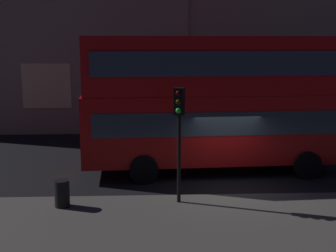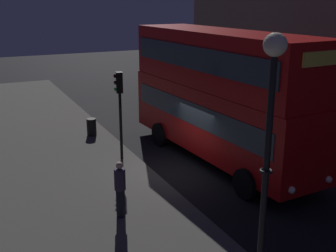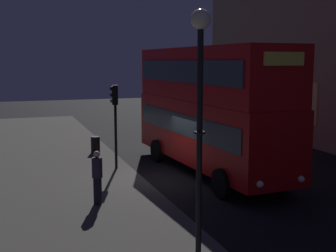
{
  "view_description": "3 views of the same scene",
  "coord_description": "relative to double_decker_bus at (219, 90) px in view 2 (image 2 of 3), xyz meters",
  "views": [
    {
      "loc": [
        -2.92,
        -15.28,
        5.23
      ],
      "look_at": [
        -2.24,
        0.72,
        2.2
      ],
      "focal_mm": 47.51,
      "sensor_mm": 36.0,
      "label": 1
    },
    {
      "loc": [
        14.06,
        -7.13,
        6.65
      ],
      "look_at": [
        -0.44,
        -0.13,
        1.8
      ],
      "focal_mm": 45.14,
      "sensor_mm": 36.0,
      "label": 2
    },
    {
      "loc": [
        16.97,
        -5.88,
        4.87
      ],
      "look_at": [
        -1.26,
        0.63,
        2.03
      ],
      "focal_mm": 47.18,
      "sensor_mm": 36.0,
      "label": 3
    }
  ],
  "objects": [
    {
      "name": "ground_plane",
      "position": [
        0.38,
        -2.2,
        -3.05
      ],
      "size": [
        80.0,
        80.0,
        0.0
      ],
      "primitive_type": "plane",
      "color": "black"
    },
    {
      "name": "sidewalk_slab",
      "position": [
        0.38,
        -6.73,
        -2.99
      ],
      "size": [
        44.0,
        7.27,
        0.12
      ],
      "primitive_type": "cube",
      "color": "#4C4944",
      "rests_on": "ground"
    },
    {
      "name": "double_decker_bus",
      "position": [
        0.0,
        0.0,
        0.0
      ],
      "size": [
        10.54,
        3.32,
        5.45
      ],
      "rotation": [
        0.0,
        0.0,
        0.06
      ],
      "color": "#B20F0F",
      "rests_on": "ground"
    },
    {
      "name": "traffic_light_near_kerb",
      "position": [
        -1.61,
        -3.78,
        -0.25
      ],
      "size": [
        0.37,
        0.39,
        3.72
      ],
      "rotation": [
        0.0,
        0.0,
        -0.24
      ],
      "color": "black",
      "rests_on": "sidewalk_slab"
    },
    {
      "name": "street_lamp",
      "position": [
        7.99,
        -3.95,
        1.24
      ],
      "size": [
        0.47,
        0.47,
        5.93
      ],
      "color": "black",
      "rests_on": "sidewalk_slab"
    },
    {
      "name": "pedestrian",
      "position": [
        3.1,
        -5.49,
        -1.99
      ],
      "size": [
        0.35,
        0.35,
        1.82
      ],
      "rotation": [
        0.0,
        0.0,
        3.48
      ],
      "color": "black",
      "rests_on": "sidewalk_slab"
    },
    {
      "name": "litter_bin",
      "position": [
        -5.31,
        -4.02,
        -2.5
      ],
      "size": [
        0.47,
        0.47,
        0.86
      ],
      "primitive_type": "cylinder",
      "color": "black",
      "rests_on": "sidewalk_slab"
    }
  ]
}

